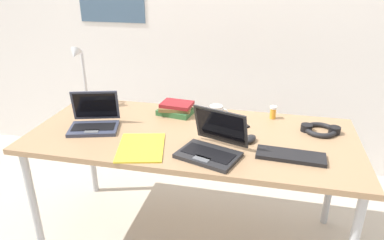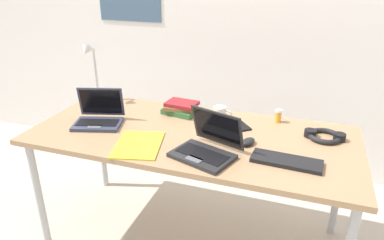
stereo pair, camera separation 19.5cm
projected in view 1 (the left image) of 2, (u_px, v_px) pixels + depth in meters
ground_plane at (192, 237)px, 2.28m from camera, size 12.00×12.00×0.00m
wall_back at (223, 7)px, 2.75m from camera, size 6.00×0.13×2.60m
desk at (192, 142)px, 2.01m from camera, size 1.80×0.80×0.74m
desk_lamp at (82, 76)px, 2.32m from camera, size 0.12×0.18×0.40m
laptop_mid_desk at (212, 146)px, 1.75m from camera, size 0.36×0.33×0.21m
laptop_front_right at (94, 121)px, 2.03m from camera, size 0.32×0.29×0.20m
external_keyboard at (291, 156)px, 1.73m from camera, size 0.34×0.14×0.02m
computer_mouse at (250, 139)px, 1.88m from camera, size 0.09×0.11×0.03m
cell_phone at (239, 124)px, 2.09m from camera, size 0.14×0.15×0.01m
headphones at (320, 130)px, 1.99m from camera, size 0.21×0.18×0.04m
pill_bottle at (273, 112)px, 2.16m from camera, size 0.04×0.04×0.08m
book_stack at (176, 109)px, 2.23m from camera, size 0.23×0.18×0.08m
paper_folder_center at (141, 147)px, 1.82m from camera, size 0.30×0.36×0.01m
coffee_mug at (216, 113)px, 2.15m from camera, size 0.11×0.08×0.09m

